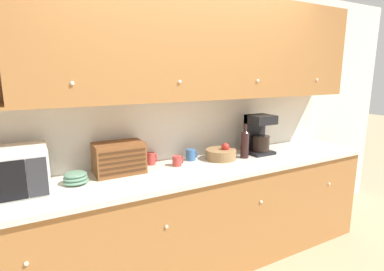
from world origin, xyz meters
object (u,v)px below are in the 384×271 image
(mug, at_px, (191,155))
(fruit_basket, at_px, (221,154))
(wine_bottle, at_px, (245,143))
(mug_patterned_third, at_px, (151,159))
(mug_blue_second, at_px, (177,161))
(bread_box, at_px, (119,158))
(microwave, at_px, (4,173))
(coffee_maker, at_px, (259,134))
(bowl_stack_on_counter, at_px, (76,178))

(mug, xyz_separation_m, fruit_basket, (0.26, -0.11, 0.00))
(fruit_basket, bearing_deg, wine_bottle, -16.55)
(mug_patterned_third, distance_m, fruit_basket, 0.65)
(fruit_basket, distance_m, wine_bottle, 0.25)
(mug, bearing_deg, mug_blue_second, -153.11)
(bread_box, xyz_separation_m, mug_blue_second, (0.49, -0.05, -0.08))
(mug, bearing_deg, microwave, -173.95)
(bread_box, bearing_deg, coffee_maker, -2.56)
(bowl_stack_on_counter, bearing_deg, coffee_maker, 0.82)
(bowl_stack_on_counter, relative_size, fruit_basket, 0.64)
(bread_box, bearing_deg, wine_bottle, -6.36)
(fruit_basket, xyz_separation_m, wine_bottle, (0.22, -0.07, 0.10))
(wine_bottle, bearing_deg, microwave, 179.37)
(bowl_stack_on_counter, distance_m, mug, 1.04)
(fruit_basket, bearing_deg, mug_patterned_third, 165.85)
(mug_blue_second, relative_size, coffee_maker, 0.24)
(fruit_basket, height_order, wine_bottle, wine_bottle)
(fruit_basket, xyz_separation_m, coffee_maker, (0.45, 0.00, 0.15))
(bowl_stack_on_counter, bearing_deg, mug, 7.37)
(mug_patterned_third, height_order, mug_blue_second, mug_patterned_third)
(microwave, height_order, bowl_stack_on_counter, microwave)
(fruit_basket, bearing_deg, microwave, -178.50)
(mug_blue_second, bearing_deg, mug_patterned_third, 141.21)
(bowl_stack_on_counter, xyz_separation_m, mug_blue_second, (0.84, 0.04, -0.00))
(mug_blue_second, bearing_deg, microwave, -177.36)
(mug, xyz_separation_m, coffee_maker, (0.71, -0.11, 0.15))
(bowl_stack_on_counter, distance_m, coffee_maker, 1.75)
(mug_patterned_third, relative_size, mug_blue_second, 1.14)
(bowl_stack_on_counter, xyz_separation_m, bread_box, (0.35, 0.09, 0.08))
(mug_patterned_third, bearing_deg, fruit_basket, -14.15)
(mug_patterned_third, bearing_deg, bread_box, -162.93)
(mug_patterned_third, xyz_separation_m, mug_blue_second, (0.18, -0.15, -0.01))
(fruit_basket, bearing_deg, bread_box, 176.14)
(wine_bottle, xyz_separation_m, coffee_maker, (0.23, 0.07, 0.05))
(wine_bottle, bearing_deg, mug_blue_second, 173.25)
(bread_box, distance_m, fruit_basket, 0.95)
(microwave, distance_m, bowl_stack_on_counter, 0.44)
(bread_box, distance_m, coffee_maker, 1.40)
(bread_box, relative_size, wine_bottle, 1.20)
(mug_patterned_third, height_order, wine_bottle, wine_bottle)
(microwave, relative_size, fruit_basket, 1.82)
(bowl_stack_on_counter, distance_m, bread_box, 0.37)
(microwave, distance_m, wine_bottle, 1.95)
(mug_patterned_third, bearing_deg, mug_blue_second, -38.79)
(mug_patterned_third, relative_size, fruit_basket, 0.37)
(mug, height_order, wine_bottle, wine_bottle)
(microwave, bearing_deg, mug_blue_second, 2.64)
(microwave, bearing_deg, fruit_basket, 1.50)
(bread_box, bearing_deg, fruit_basket, -3.86)
(wine_bottle, distance_m, coffee_maker, 0.24)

